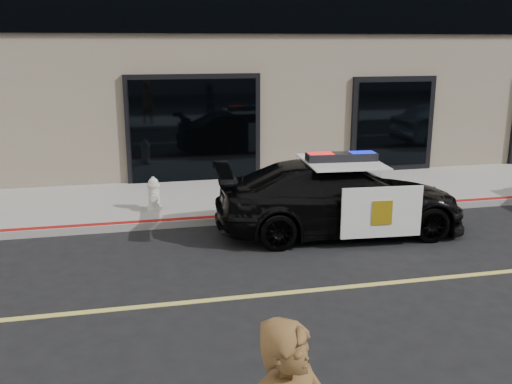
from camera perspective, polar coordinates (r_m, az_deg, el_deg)
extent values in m
plane|color=black|center=(8.79, 6.03, -9.74)|extent=(120.00, 120.00, 0.00)
cube|color=gray|center=(13.56, -1.01, -0.49)|extent=(60.00, 3.50, 0.15)
imported|color=black|center=(11.22, 8.39, -0.54)|extent=(2.62, 5.13, 1.41)
cube|color=white|center=(10.46, 12.46, -2.00)|extent=(1.50, 0.14, 0.94)
cube|color=white|center=(12.30, 9.10, 0.66)|extent=(1.50, 0.14, 0.94)
cube|color=white|center=(11.06, 8.52, 3.05)|extent=(1.52, 1.78, 0.02)
cube|color=gold|center=(10.44, 12.52, -2.04)|extent=(0.38, 0.04, 0.45)
cube|color=black|center=(11.04, 8.54, 3.46)|extent=(1.37, 0.44, 0.16)
cube|color=red|center=(10.92, 6.47, 3.48)|extent=(0.49, 0.34, 0.15)
cube|color=#0C19CC|center=(11.17, 10.56, 3.57)|extent=(0.49, 0.34, 0.15)
cylinder|color=beige|center=(12.44, -10.12, -1.59)|extent=(0.33, 0.33, 0.07)
cylinder|color=beige|center=(12.37, -10.18, -0.41)|extent=(0.24, 0.24, 0.46)
cylinder|color=beige|center=(12.31, -10.23, 0.69)|extent=(0.28, 0.28, 0.05)
sphere|color=beige|center=(12.29, -10.24, 0.94)|extent=(0.21, 0.21, 0.21)
cylinder|color=beige|center=(12.27, -10.26, 1.35)|extent=(0.06, 0.06, 0.06)
cylinder|color=beige|center=(12.50, -10.22, 0.05)|extent=(0.12, 0.11, 0.12)
cylinder|color=beige|center=(12.20, -10.15, -0.31)|extent=(0.12, 0.11, 0.12)
cylinder|color=beige|center=(12.19, -10.13, -0.63)|extent=(0.15, 0.13, 0.15)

